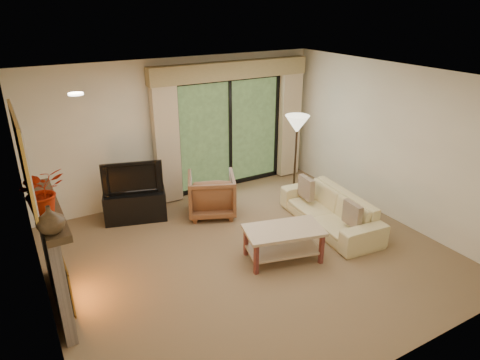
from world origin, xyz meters
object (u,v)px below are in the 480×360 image
coffee_table (283,244)px  armchair (212,194)px  sofa (330,210)px  media_console (135,205)px

coffee_table → armchair: bearing=112.2°
armchair → coffee_table: 1.84m
armchair → coffee_table: bearing=121.5°
sofa → coffee_table: (-1.25, -0.43, -0.04)m
media_console → armchair: size_ratio=1.25×
armchair → sofa: 2.04m
armchair → coffee_table: size_ratio=0.74×
armchair → sofa: armchair is taller
sofa → coffee_table: 1.32m
media_console → sofa: bearing=-17.8°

